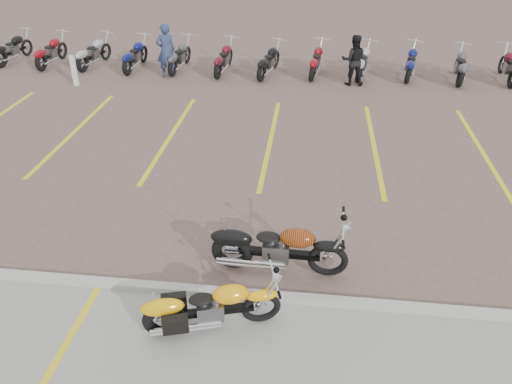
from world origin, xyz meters
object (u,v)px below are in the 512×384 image
Objects in this scene: flame_cruiser at (276,249)px; bollard at (74,71)px; yellow_cruiser at (209,307)px; person_a at (166,51)px; person_b at (353,60)px.

bollard is (-7.56, 8.91, 0.02)m from flame_cruiser.
yellow_cruiser is 0.86× the size of flame_cruiser.
yellow_cruiser is 1.09× the size of person_a.
person_a reaches higher than yellow_cruiser.
yellow_cruiser is 1.20× the size of person_b.
person_b is 9.38m from bollard.
person_a is 3.15m from bollard.
bollard is at bearing 131.96° from flame_cruiser.
bollard is (-9.30, -1.17, -0.33)m from person_b.
flame_cruiser is 10.24m from person_b.
yellow_cruiser is 1.68m from flame_cruiser.
flame_cruiser is (0.87, 1.44, 0.06)m from yellow_cruiser.
flame_cruiser is 1.40× the size of person_b.
yellow_cruiser is at bearing 75.10° from person_b.
person_b is (6.45, -0.11, -0.08)m from person_a.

